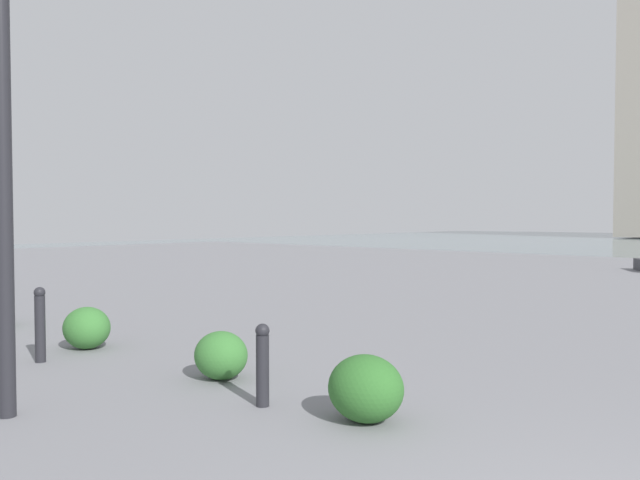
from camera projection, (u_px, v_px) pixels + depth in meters
lamppost at (2, 80)px, 5.19m from camera, size 0.98×0.28×4.38m
bollard_near at (263, 363)px, 5.57m from camera, size 0.13×0.13×0.76m
bollard_mid at (40, 323)px, 7.28m from camera, size 0.13×0.13×0.90m
shrub_round at (87, 328)px, 8.04m from camera, size 0.65×0.58×0.55m
shrub_wide at (221, 355)px, 6.52m from camera, size 0.60×0.54×0.51m
shrub_tall at (366, 388)px, 5.15m from camera, size 0.66×0.60×0.56m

